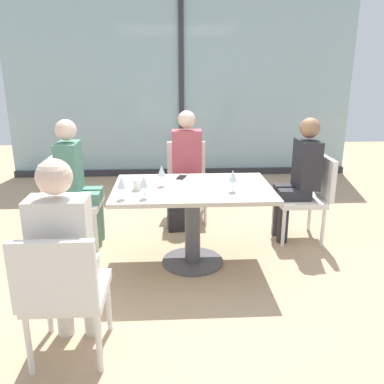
# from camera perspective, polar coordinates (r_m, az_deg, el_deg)

# --- Properties ---
(ground_plane) EXTENTS (12.00, 12.00, 0.00)m
(ground_plane) POSITION_cam_1_polar(r_m,az_deg,el_deg) (3.80, 0.08, -9.85)
(ground_plane) COLOR tan
(window_wall_backdrop) EXTENTS (5.45, 0.10, 2.70)m
(window_wall_backdrop) POSITION_cam_1_polar(r_m,az_deg,el_deg) (6.60, -1.50, 12.75)
(window_wall_backdrop) COLOR #98B7BC
(window_wall_backdrop) RESTS_ON ground_plane
(dining_table_main) EXTENTS (1.38, 0.89, 0.73)m
(dining_table_main) POSITION_cam_1_polar(r_m,az_deg,el_deg) (3.58, 0.09, -1.92)
(dining_table_main) COLOR #BCB29E
(dining_table_main) RESTS_ON ground_plane
(chair_near_window) EXTENTS (0.46, 0.51, 0.87)m
(chair_near_window) POSITION_cam_1_polar(r_m,az_deg,el_deg) (4.81, -0.76, 2.38)
(chair_near_window) COLOR silver
(chair_near_window) RESTS_ON ground_plane
(chair_front_left) EXTENTS (0.46, 0.50, 0.87)m
(chair_front_left) POSITION_cam_1_polar(r_m,az_deg,el_deg) (2.53, -17.65, -12.93)
(chair_front_left) COLOR silver
(chair_front_left) RESTS_ON ground_plane
(chair_far_right) EXTENTS (0.50, 0.46, 0.87)m
(chair_far_right) POSITION_cam_1_polar(r_m,az_deg,el_deg) (4.31, 16.14, -0.11)
(chair_far_right) COLOR silver
(chair_far_right) RESTS_ON ground_plane
(chair_far_left) EXTENTS (0.50, 0.46, 0.87)m
(chair_far_left) POSITION_cam_1_polar(r_m,az_deg,el_deg) (4.20, -17.19, -0.65)
(chair_far_left) COLOR silver
(chair_far_left) RESTS_ON ground_plane
(person_near_window) EXTENTS (0.34, 0.39, 1.26)m
(person_near_window) POSITION_cam_1_polar(r_m,az_deg,el_deg) (4.65, -0.71, 4.45)
(person_near_window) COLOR #B24C56
(person_near_window) RESTS_ON ground_plane
(person_front_left) EXTENTS (0.34, 0.39, 1.26)m
(person_front_left) POSITION_cam_1_polar(r_m,az_deg,el_deg) (2.53, -17.48, -7.70)
(person_front_left) COLOR silver
(person_front_left) RESTS_ON ground_plane
(person_far_right) EXTENTS (0.39, 0.34, 1.26)m
(person_far_right) POSITION_cam_1_polar(r_m,az_deg,el_deg) (4.22, 14.97, 2.50)
(person_far_right) COLOR #28282D
(person_far_right) RESTS_ON ground_plane
(person_far_left) EXTENTS (0.39, 0.34, 1.26)m
(person_far_left) POSITION_cam_1_polar(r_m,az_deg,el_deg) (4.12, -15.97, 2.06)
(person_far_left) COLOR #4C7F6B
(person_far_left) RESTS_ON ground_plane
(wine_glass_0) EXTENTS (0.07, 0.07, 0.18)m
(wine_glass_0) POSITION_cam_1_polar(r_m,az_deg,el_deg) (3.21, -9.88, 1.26)
(wine_glass_0) COLOR silver
(wine_glass_0) RESTS_ON dining_table_main
(wine_glass_1) EXTENTS (0.07, 0.07, 0.18)m
(wine_glass_1) POSITION_cam_1_polar(r_m,az_deg,el_deg) (3.21, -6.77, 1.38)
(wine_glass_1) COLOR silver
(wine_glass_1) RESTS_ON dining_table_main
(wine_glass_2) EXTENTS (0.07, 0.07, 0.18)m
(wine_glass_2) POSITION_cam_1_polar(r_m,az_deg,el_deg) (3.53, -4.30, 2.93)
(wine_glass_2) COLOR silver
(wine_glass_2) RESTS_ON dining_table_main
(wine_glass_3) EXTENTS (0.07, 0.07, 0.18)m
(wine_glass_3) POSITION_cam_1_polar(r_m,az_deg,el_deg) (3.38, 5.77, 2.22)
(wine_glass_3) COLOR silver
(wine_glass_3) RESTS_ON dining_table_main
(coffee_cup) EXTENTS (0.08, 0.08, 0.09)m
(coffee_cup) POSITION_cam_1_polar(r_m,az_deg,el_deg) (3.46, -7.73, 1.04)
(coffee_cup) COLOR white
(coffee_cup) RESTS_ON dining_table_main
(cell_phone_on_table) EXTENTS (0.11, 0.16, 0.01)m
(cell_phone_on_table) POSITION_cam_1_polar(r_m,az_deg,el_deg) (3.82, -1.49, 2.09)
(cell_phone_on_table) COLOR black
(cell_phone_on_table) RESTS_ON dining_table_main
(handbag_0) EXTENTS (0.32, 0.19, 0.28)m
(handbag_0) POSITION_cam_1_polar(r_m,az_deg,el_deg) (4.47, -1.49, -3.61)
(handbag_0) COLOR #232328
(handbag_0) RESTS_ON ground_plane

